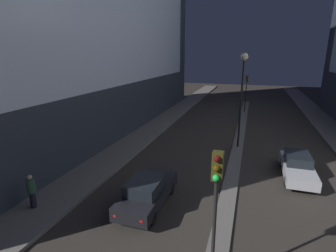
{
  "coord_description": "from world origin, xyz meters",
  "views": [
    {
      "loc": [
        0.8,
        -4.14,
        7.66
      ],
      "look_at": [
        -7.16,
        20.51,
        0.5
      ],
      "focal_mm": 28.0,
      "sensor_mm": 36.0,
      "label": 1
    }
  ],
  "objects": [
    {
      "name": "traffic_light_mid",
      "position": [
        0.0,
        32.05,
        3.63
      ],
      "size": [
        0.32,
        0.42,
        4.81
      ],
      "color": "black",
      "rests_on": "median_strip"
    },
    {
      "name": "pedestrian_on_left_sidewalk",
      "position": [
        -9.26,
        4.9,
        1.1
      ],
      "size": [
        0.4,
        0.4,
        1.77
      ],
      "color": "black",
      "rests_on": "sidewalk_left"
    },
    {
      "name": "car_left_lane",
      "position": [
        -3.93,
        7.04,
        0.8
      ],
      "size": [
        1.83,
        4.69,
        1.59
      ],
      "color": "black",
      "rests_on": "ground"
    },
    {
      "name": "street_lamp",
      "position": [
        0.0,
        17.49,
        5.67
      ],
      "size": [
        0.59,
        0.59,
        7.63
      ],
      "color": "black",
      "rests_on": "median_strip"
    },
    {
      "name": "traffic_light_near",
      "position": [
        0.0,
        3.05,
        3.63
      ],
      "size": [
        0.32,
        0.42,
        4.81
      ],
      "color": "black",
      "rests_on": "median_strip"
    },
    {
      "name": "median_strip",
      "position": [
        0.0,
        20.51,
        0.05
      ],
      "size": [
        0.89,
        39.02,
        0.11
      ],
      "color": "#66605B",
      "rests_on": "ground"
    },
    {
      "name": "car_right_lane",
      "position": [
        3.93,
        13.03,
        0.75
      ],
      "size": [
        1.73,
        4.8,
        1.47
      ],
      "color": "#B2B2B7",
      "rests_on": "ground"
    }
  ]
}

